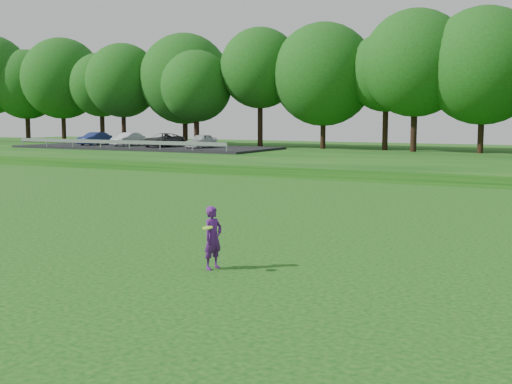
% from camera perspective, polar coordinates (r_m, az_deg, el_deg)
% --- Properties ---
extents(ground, '(140.00, 140.00, 0.00)m').
position_cam_1_polar(ground, '(18.56, -13.02, -4.21)').
color(ground, '#0C410C').
rests_on(ground, ground).
extents(berm, '(130.00, 30.00, 0.60)m').
position_cam_1_polar(berm, '(49.34, 13.70, 2.86)').
color(berm, '#0C410C').
rests_on(berm, ground).
extents(walking_path, '(130.00, 1.60, 0.04)m').
position_cam_1_polar(walking_path, '(35.99, 8.23, 1.17)').
color(walking_path, gray).
rests_on(walking_path, ground).
extents(treeline, '(104.00, 7.00, 15.00)m').
position_cam_1_polar(treeline, '(53.33, 15.01, 11.49)').
color(treeline, '#194710').
rests_on(treeline, berm).
extents(parking_lot, '(24.00, 9.00, 1.38)m').
position_cam_1_polar(parking_lot, '(58.77, -9.79, 4.22)').
color(parking_lot, black).
rests_on(parking_lot, berm).
extents(woman, '(0.44, 0.80, 1.45)m').
position_cam_1_polar(woman, '(14.65, -3.84, -4.08)').
color(woman, '#541972').
rests_on(woman, ground).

